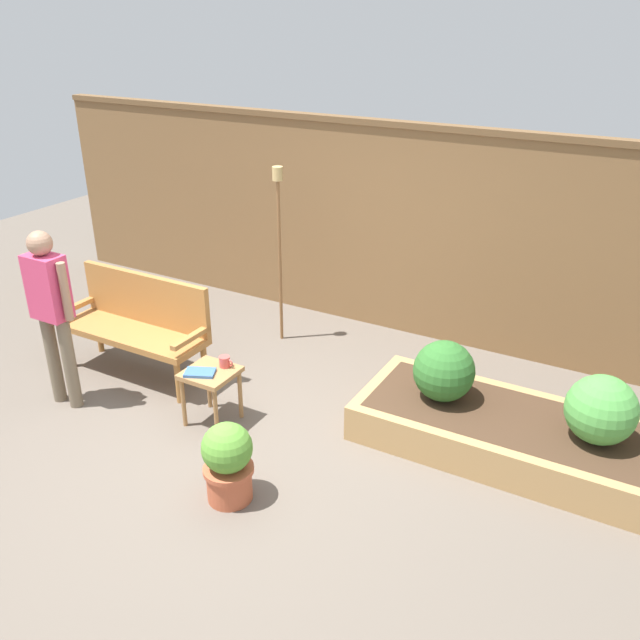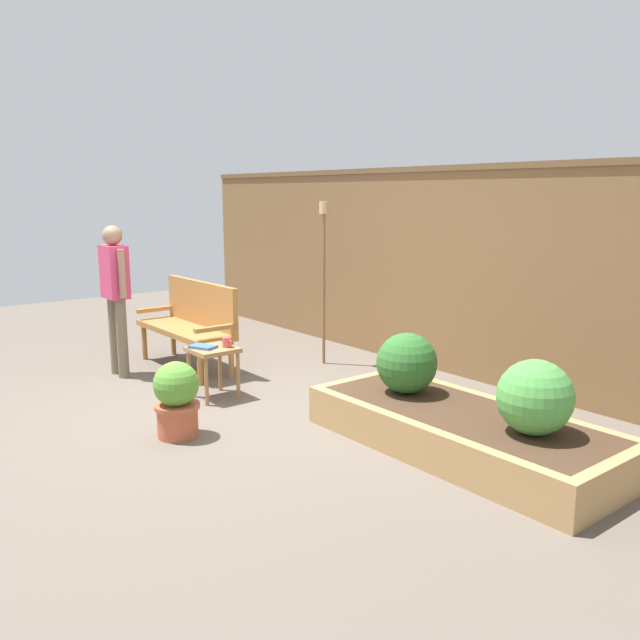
% 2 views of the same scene
% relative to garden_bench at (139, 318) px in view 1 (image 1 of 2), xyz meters
% --- Properties ---
extents(ground_plane, '(14.00, 14.00, 0.00)m').
position_rel_garden_bench_xyz_m(ground_plane, '(1.50, -0.56, -0.54)').
color(ground_plane, '#60564C').
extents(fence_back, '(8.40, 0.14, 2.16)m').
position_rel_garden_bench_xyz_m(fence_back, '(1.50, 2.04, 0.55)').
color(fence_back, brown).
rests_on(fence_back, ground_plane).
extents(garden_bench, '(1.44, 0.48, 0.94)m').
position_rel_garden_bench_xyz_m(garden_bench, '(0.00, 0.00, 0.00)').
color(garden_bench, '#A87038').
rests_on(garden_bench, ground_plane).
extents(side_table, '(0.40, 0.40, 0.48)m').
position_rel_garden_bench_xyz_m(side_table, '(1.10, -0.37, -0.15)').
color(side_table, '#9E7042').
rests_on(side_table, ground_plane).
extents(cup_on_table, '(0.13, 0.09, 0.09)m').
position_rel_garden_bench_xyz_m(cup_on_table, '(1.17, -0.25, -0.02)').
color(cup_on_table, '#CC4C47').
rests_on(cup_on_table, side_table).
extents(book_on_table, '(0.28, 0.24, 0.02)m').
position_rel_garden_bench_xyz_m(book_on_table, '(1.06, -0.45, -0.05)').
color(book_on_table, '#38609E').
rests_on(book_on_table, side_table).
extents(potted_boxwood, '(0.35, 0.35, 0.60)m').
position_rel_garden_bench_xyz_m(potted_boxwood, '(1.80, -1.09, -0.23)').
color(potted_boxwood, '#B75638').
rests_on(potted_boxwood, ground_plane).
extents(raised_planter_bed, '(2.40, 1.00, 0.30)m').
position_rel_garden_bench_xyz_m(raised_planter_bed, '(3.37, 0.43, -0.39)').
color(raised_planter_bed, '#AD8451').
rests_on(raised_planter_bed, ground_plane).
extents(shrub_near_bench, '(0.49, 0.49, 0.49)m').
position_rel_garden_bench_xyz_m(shrub_near_bench, '(2.78, 0.44, -0.00)').
color(shrub_near_bench, brown).
rests_on(shrub_near_bench, raised_planter_bed).
extents(shrub_far_corner, '(0.51, 0.51, 0.51)m').
position_rel_garden_bench_xyz_m(shrub_far_corner, '(3.95, 0.44, 0.01)').
color(shrub_far_corner, brown).
rests_on(shrub_far_corner, raised_planter_bed).
extents(tiki_torch, '(0.10, 0.10, 1.79)m').
position_rel_garden_bench_xyz_m(tiki_torch, '(0.77, 1.21, 0.67)').
color(tiki_torch, brown).
rests_on(tiki_torch, ground_plane).
extents(person_by_bench, '(0.47, 0.20, 1.56)m').
position_rel_garden_bench_xyz_m(person_by_bench, '(-0.19, -0.76, 0.39)').
color(person_by_bench, '#70604C').
rests_on(person_by_bench, ground_plane).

